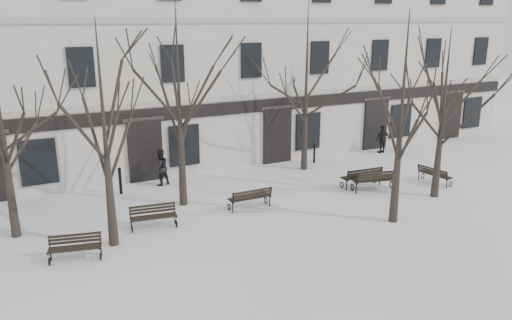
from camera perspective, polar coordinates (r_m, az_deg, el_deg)
ground at (r=18.48m, az=4.69°, el=-7.77°), size 100.00×100.00×0.00m
building at (r=28.86m, az=-8.66°, el=12.00°), size 40.40×10.20×11.40m
tree_1 at (r=16.47m, az=-17.13°, el=5.60°), size 5.22×5.22×7.46m
tree_2 at (r=18.45m, az=16.46°, el=7.28°), size 5.42×5.42×7.75m
tree_3 at (r=21.88m, az=20.75°, el=7.01°), size 4.93×4.93×7.05m
tree_5 at (r=19.66m, az=-8.87°, el=8.98°), size 5.70×5.70×8.15m
tree_6 at (r=24.51m, az=5.82°, el=10.45°), size 5.71×5.71×8.16m
bench_0 at (r=17.02m, az=-19.98°, el=-9.28°), size 1.69×0.92×0.81m
bench_1 at (r=20.06m, az=-0.67°, el=-4.30°), size 1.75×0.64×0.88m
bench_2 at (r=22.62m, az=13.47°, el=-2.18°), size 2.10×1.17×1.01m
bench_3 at (r=18.69m, az=-11.66°, el=-6.26°), size 1.74×0.84×0.85m
bench_4 at (r=23.05m, az=12.02°, el=-1.83°), size 1.92×0.80×0.95m
bench_5 at (r=24.53m, az=19.70°, el=-1.55°), size 0.83×1.65×0.80m
bollard_a at (r=22.44m, az=-15.27°, el=-2.20°), size 0.15×0.15×1.20m
bollard_b at (r=26.54m, az=6.68°, el=0.84°), size 0.13×0.13×1.02m
pedestrian_b at (r=23.42m, az=-10.77°, el=-2.81°), size 0.95×0.83×1.68m
pedestrian_c at (r=29.33m, az=14.15°, el=0.81°), size 0.96×0.44×1.60m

